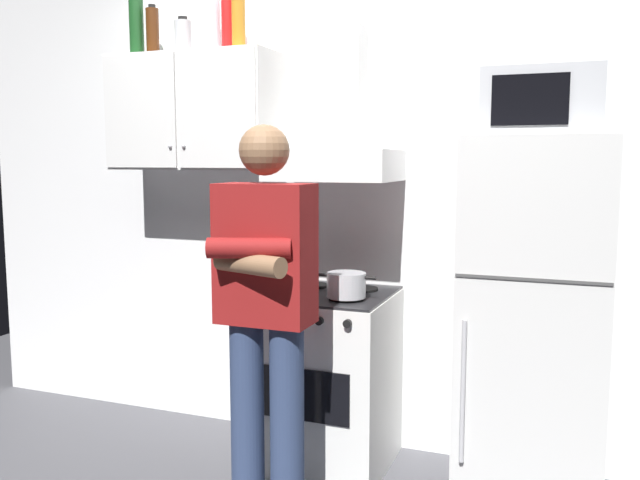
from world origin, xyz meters
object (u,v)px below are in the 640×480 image
at_px(microwave, 542,103).
at_px(bottle_liquor_amber, 239,21).
at_px(person_standing, 265,310).
at_px(bottle_rum_dark, 153,32).
at_px(bottle_soda_red, 228,25).
at_px(refrigerator, 534,322).
at_px(stove_oven, 329,379).
at_px(bottle_wine_green, 137,27).
at_px(bottle_canister_steel, 183,37).
at_px(range_hood, 338,140).
at_px(cooking_pot, 346,285).
at_px(upper_cabinet, 195,112).
at_px(bottle_vodka_clear, 213,26).

height_order(microwave, bottle_liquor_amber, bottle_liquor_amber).
xyz_separation_m(person_standing, bottle_rum_dark, (-0.98, 0.70, 1.27)).
xyz_separation_m(bottle_rum_dark, bottle_soda_red, (0.43, 0.04, 0.01)).
bearing_deg(refrigerator, stove_oven, -179.96).
relative_size(bottle_wine_green, bottle_canister_steel, 1.70).
bearing_deg(microwave, range_hood, 173.54).
bearing_deg(bottle_rum_dark, cooking_pot, -10.64).
distance_m(upper_cabinet, bottle_vodka_clear, 0.46).
relative_size(person_standing, bottle_soda_red, 5.73).
height_order(microwave, bottle_rum_dark, bottle_rum_dark).
height_order(range_hood, bottle_soda_red, bottle_soda_red).
height_order(cooking_pot, bottle_soda_red, bottle_soda_red).
distance_m(range_hood, bottle_vodka_clear, 0.92).
relative_size(bottle_liquor_amber, bottle_wine_green, 0.92).
distance_m(stove_oven, bottle_liquor_amber, 1.83).
height_order(refrigerator, bottle_rum_dark, bottle_rum_dark).
xyz_separation_m(refrigerator, bottle_soda_red, (-1.55, 0.14, 1.39)).
relative_size(person_standing, bottle_rum_dark, 6.24).
bearing_deg(refrigerator, upper_cabinet, 175.93).
bearing_deg(bottle_liquor_amber, upper_cabinet, 173.48).
height_order(stove_oven, bottle_rum_dark, bottle_rum_dark).
distance_m(cooking_pot, bottle_wine_green, 1.80).
bearing_deg(stove_oven, bottle_rum_dark, 174.52).
bearing_deg(range_hood, bottle_soda_red, 178.49).
xyz_separation_m(range_hood, bottle_soda_red, (-0.60, 0.02, 0.59)).
xyz_separation_m(upper_cabinet, range_hood, (0.80, 0.00, -0.15)).
bearing_deg(bottle_soda_red, bottle_wine_green, -174.75).
height_order(refrigerator, bottle_soda_red, bottle_soda_red).
bearing_deg(bottle_vodka_clear, cooking_pot, -18.88).
xyz_separation_m(upper_cabinet, bottle_canister_steel, (-0.05, -0.02, 0.39)).
bearing_deg(bottle_wine_green, stove_oven, -4.77).
bearing_deg(cooking_pot, microwave, 9.57).
distance_m(stove_oven, bottle_canister_steel, 1.91).
distance_m(range_hood, microwave, 0.97).
relative_size(bottle_rum_dark, bottle_vodka_clear, 0.87).
relative_size(upper_cabinet, bottle_liquor_amber, 3.05).
height_order(cooking_pot, bottle_canister_steel, bottle_canister_steel).
bearing_deg(stove_oven, bottle_liquor_amber, 169.81).
relative_size(refrigerator, bottle_canister_steel, 8.49).
height_order(person_standing, bottle_rum_dark, bottle_rum_dark).
bearing_deg(bottle_wine_green, bottle_soda_red, 5.25).
distance_m(bottle_rum_dark, bottle_wine_green, 0.10).
xyz_separation_m(cooking_pot, bottle_wine_green, (-1.26, 0.21, 1.27)).
bearing_deg(bottle_wine_green, range_hood, 1.66).
relative_size(bottle_wine_green, bottle_vodka_clear, 1.06).
xyz_separation_m(stove_oven, bottle_canister_steel, (-0.85, 0.10, 1.70)).
xyz_separation_m(stove_oven, bottle_soda_red, (-0.60, 0.14, 1.75)).
bearing_deg(person_standing, upper_cabinet, 135.74).
bearing_deg(range_hood, bottle_vodka_clear, 176.82).
bearing_deg(bottle_rum_dark, upper_cabinet, 6.53).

